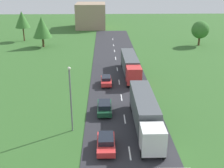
# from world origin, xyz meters

# --- Properties ---
(road) EXTENTS (10.00, 140.00, 0.06)m
(road) POSITION_xyz_m (0.00, 24.50, 0.03)
(road) COLOR #2B2B30
(road) RESTS_ON ground
(truck_second) EXTENTS (2.52, 13.18, 3.70)m
(truck_second) POSITION_xyz_m (2.22, 30.07, 2.16)
(truck_second) COLOR white
(truck_second) RESTS_ON road
(truck_third) EXTENTS (2.68, 13.55, 3.42)m
(truck_third) POSITION_xyz_m (2.22, 49.44, 2.05)
(truck_third) COLOR red
(truck_third) RESTS_ON road
(car_third) EXTENTS (1.91, 4.08, 1.49)m
(car_third) POSITION_xyz_m (-2.45, 25.58, 0.84)
(car_third) COLOR red
(car_third) RESTS_ON road
(car_fourth) EXTENTS (1.91, 4.41, 1.57)m
(car_fourth) POSITION_xyz_m (-2.58, 34.09, 0.87)
(car_fourth) COLOR #19472D
(car_fourth) RESTS_ON road
(car_fifth) EXTENTS (1.78, 3.98, 1.46)m
(car_fifth) POSITION_xyz_m (-2.25, 44.39, 0.83)
(car_fifth) COLOR red
(car_fifth) RESTS_ON road
(lamppost_second) EXTENTS (0.36, 0.36, 7.94)m
(lamppost_second) POSITION_xyz_m (-6.40, 29.64, 4.44)
(lamppost_second) COLOR slate
(lamppost_second) RESTS_ON ground
(tree_oak) EXTENTS (4.54, 4.54, 6.42)m
(tree_oak) POSITION_xyz_m (22.58, 72.79, 4.13)
(tree_oak) COLOR #513823
(tree_oak) RESTS_ON ground
(tree_birch) EXTENTS (4.08, 4.08, 8.24)m
(tree_birch) POSITION_xyz_m (-25.17, 79.72, 5.97)
(tree_birch) COLOR #513823
(tree_birch) RESTS_ON ground
(tree_maple) EXTENTS (4.75, 4.75, 7.70)m
(tree_maple) POSITION_xyz_m (-18.29, 72.29, 5.07)
(tree_maple) COLOR #513823
(tree_maple) RESTS_ON ground
(distant_building) EXTENTS (10.11, 12.73, 8.43)m
(distant_building) POSITION_xyz_m (-7.07, 101.43, 4.21)
(distant_building) COLOR #9E846B
(distant_building) RESTS_ON ground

